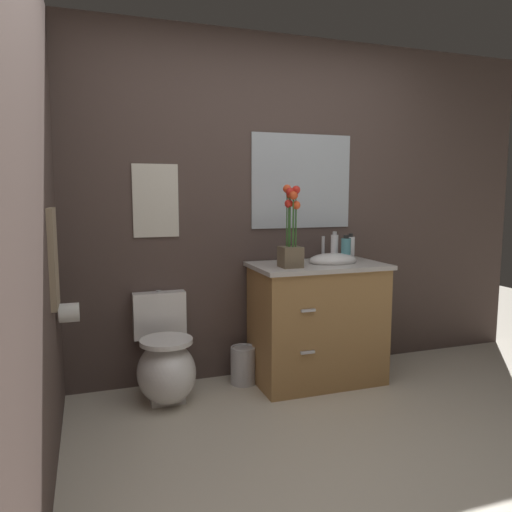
# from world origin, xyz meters

# --- Properties ---
(ground_plane) EXTENTS (9.17, 9.17, 0.00)m
(ground_plane) POSITION_xyz_m (0.00, 0.00, 0.00)
(ground_plane) COLOR beige
(wall_back) EXTENTS (4.28, 0.05, 2.50)m
(wall_back) POSITION_xyz_m (0.20, 1.63, 1.25)
(wall_back) COLOR #4C3D38
(wall_back) RESTS_ON ground_plane
(wall_left) EXTENTS (0.05, 4.48, 2.50)m
(wall_left) POSITION_xyz_m (-1.40, 0.48, 1.25)
(wall_left) COLOR #4C3D38
(wall_left) RESTS_ON ground_plane
(toilet) EXTENTS (0.38, 0.59, 0.69)m
(toilet) POSITION_xyz_m (-0.74, 1.33, 0.24)
(toilet) COLOR white
(toilet) RESTS_ON ground_plane
(vanity_cabinet) EXTENTS (0.94, 0.56, 1.04)m
(vanity_cabinet) POSITION_xyz_m (0.36, 1.30, 0.44)
(vanity_cabinet) COLOR #9E7242
(vanity_cabinet) RESTS_ON ground_plane
(flower_vase) EXTENTS (0.14, 0.14, 0.55)m
(flower_vase) POSITION_xyz_m (0.10, 1.21, 1.08)
(flower_vase) COLOR brown
(flower_vase) RESTS_ON vanity_cabinet
(soap_bottle) EXTENTS (0.07, 0.07, 0.20)m
(soap_bottle) POSITION_xyz_m (0.58, 1.30, 0.95)
(soap_bottle) COLOR teal
(soap_bottle) RESTS_ON vanity_cabinet
(lotion_bottle) EXTENTS (0.06, 0.06, 0.20)m
(lotion_bottle) POSITION_xyz_m (0.67, 1.40, 0.95)
(lotion_bottle) COLOR white
(lotion_bottle) RESTS_ON vanity_cabinet
(hand_wash_bottle) EXTENTS (0.06, 0.06, 0.22)m
(hand_wash_bottle) POSITION_xyz_m (0.55, 1.42, 0.96)
(hand_wash_bottle) COLOR white
(hand_wash_bottle) RESTS_ON vanity_cabinet
(trash_bin) EXTENTS (0.18, 0.18, 0.27)m
(trash_bin) POSITION_xyz_m (-0.17, 1.42, 0.14)
(trash_bin) COLOR #B7B7BC
(trash_bin) RESTS_ON ground_plane
(wall_poster) EXTENTS (0.31, 0.01, 0.50)m
(wall_poster) POSITION_xyz_m (-0.74, 1.59, 1.31)
(wall_poster) COLOR silver
(wall_mirror) EXTENTS (0.80, 0.01, 0.70)m
(wall_mirror) POSITION_xyz_m (0.35, 1.59, 1.45)
(wall_mirror) COLOR #B2BCC6
(hanging_towel) EXTENTS (0.03, 0.28, 0.52)m
(hanging_towel) POSITION_xyz_m (-1.36, 0.93, 1.02)
(hanging_towel) COLOR gray
(toilet_paper_roll) EXTENTS (0.11, 0.11, 0.11)m
(toilet_paper_roll) POSITION_xyz_m (-1.31, 1.13, 0.68)
(toilet_paper_roll) COLOR white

